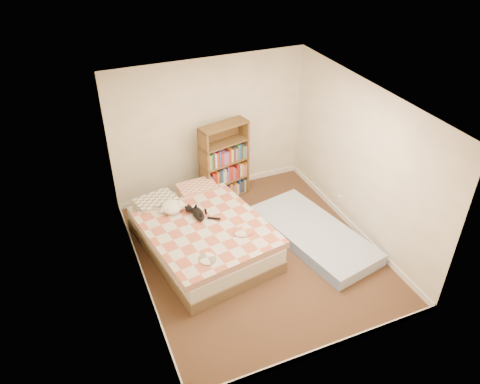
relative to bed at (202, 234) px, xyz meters
name	(u,v)px	position (x,y,z in m)	size (l,w,h in m)	color
room	(258,189)	(0.73, -0.45, 0.92)	(3.51, 4.01, 2.51)	#42281C
bed	(202,234)	(0.00, 0.00, 0.00)	(1.96, 2.50, 0.61)	brown
bookshelf	(224,171)	(0.86, 1.22, 0.26)	(0.94, 0.49, 1.46)	brown
floor_mattress	(314,234)	(1.73, -0.50, -0.18)	(0.98, 2.18, 0.20)	#7B96CE
black_cat	(198,213)	(-0.01, 0.12, 0.33)	(0.31, 0.60, 0.14)	black
white_dog	(172,207)	(-0.33, 0.38, 0.35)	(0.44, 0.45, 0.17)	white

